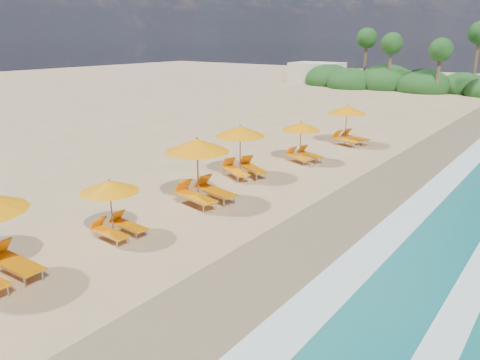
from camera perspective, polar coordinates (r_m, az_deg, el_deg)
ground at (r=18.01m, az=0.00°, el=-3.65°), size 160.00×160.00×0.00m
wet_sand at (r=16.12m, az=11.54°, el=-6.61°), size 4.00×160.00×0.01m
surf_foam at (r=15.30m, az=20.78°, el=-8.71°), size 4.00×160.00×0.01m
station_2 at (r=15.84m, az=-15.31°, el=-2.99°), size 2.18×2.02×1.99m
station_3 at (r=18.41m, az=-4.85°, el=1.65°), size 3.19×3.05×2.66m
station_4 at (r=21.88m, az=0.24°, el=3.97°), size 3.27×3.27×2.48m
station_5 at (r=24.88m, az=7.73°, el=5.01°), size 2.75×2.70×2.15m
station_6 at (r=29.39m, az=13.27°, el=6.94°), size 3.05×2.95×2.45m
treeline at (r=62.52m, az=18.35°, el=11.50°), size 25.80×8.80×9.74m
beach_building at (r=69.52m, az=9.44°, el=12.97°), size 7.00×5.00×2.80m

